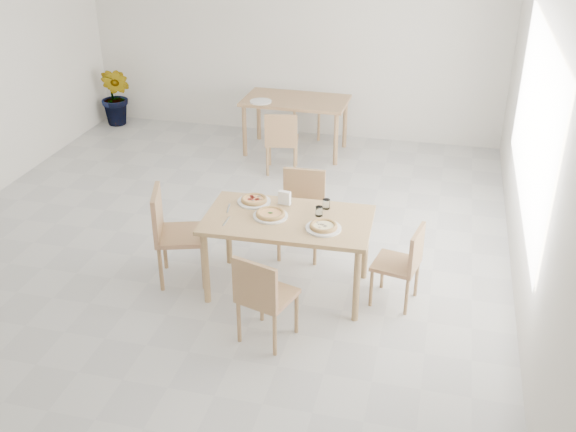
% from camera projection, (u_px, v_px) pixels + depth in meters
% --- Properties ---
extents(room, '(7.28, 7.00, 7.00)m').
position_uv_depth(room, '(534.00, 121.00, 6.03)').
color(room, beige).
rests_on(room, ground).
extents(main_table, '(1.51, 0.88, 0.75)m').
position_uv_depth(main_table, '(288.00, 226.00, 6.02)').
color(main_table, tan).
rests_on(main_table, ground).
extents(chair_south, '(0.51, 0.51, 0.82)m').
position_uv_depth(chair_south, '(262.00, 294.00, 5.40)').
color(chair_south, tan).
rests_on(chair_south, ground).
extents(chair_north, '(0.44, 0.44, 0.86)m').
position_uv_depth(chair_north, '(302.00, 207.00, 6.74)').
color(chair_north, tan).
rests_on(chair_north, ground).
extents(chair_west, '(0.58, 0.58, 0.93)m').
position_uv_depth(chair_west, '(172.00, 229.00, 6.24)').
color(chair_west, tan).
rests_on(chair_west, ground).
extents(chair_east, '(0.45, 0.45, 0.77)m').
position_uv_depth(chair_east, '(404.00, 260.00, 5.92)').
color(chair_east, tan).
rests_on(chair_east, ground).
extents(plate_margherita, '(0.31, 0.31, 0.02)m').
position_uv_depth(plate_margherita, '(270.00, 216.00, 6.00)').
color(plate_margherita, white).
rests_on(plate_margherita, main_table).
extents(plate_mushroom, '(0.31, 0.31, 0.02)m').
position_uv_depth(plate_mushroom, '(323.00, 228.00, 5.79)').
color(plate_mushroom, white).
rests_on(plate_mushroom, main_table).
extents(plate_pepperoni, '(0.31, 0.31, 0.02)m').
position_uv_depth(plate_pepperoni, '(254.00, 202.00, 6.25)').
color(plate_pepperoni, white).
rests_on(plate_pepperoni, main_table).
extents(pizza_margherita, '(0.33, 0.33, 0.03)m').
position_uv_depth(pizza_margherita, '(270.00, 214.00, 5.99)').
color(pizza_margherita, '#E3B36B').
rests_on(pizza_margherita, plate_margherita).
extents(pizza_mushroom, '(0.27, 0.27, 0.03)m').
position_uv_depth(pizza_mushroom, '(324.00, 226.00, 5.78)').
color(pizza_mushroom, '#E3B36B').
rests_on(pizza_mushroom, plate_mushroom).
extents(pizza_pepperoni, '(0.26, 0.26, 0.03)m').
position_uv_depth(pizza_pepperoni, '(254.00, 199.00, 6.24)').
color(pizza_pepperoni, '#E3B36B').
rests_on(pizza_pepperoni, plate_pepperoni).
extents(tumbler_a, '(0.07, 0.07, 0.09)m').
position_uv_depth(tumbler_a, '(326.00, 204.00, 6.13)').
color(tumbler_a, white).
rests_on(tumbler_a, main_table).
extents(tumbler_b, '(0.07, 0.07, 0.09)m').
position_uv_depth(tumbler_b, '(319.00, 211.00, 6.00)').
color(tumbler_b, white).
rests_on(tumbler_b, main_table).
extents(napkin_holder, '(0.13, 0.08, 0.14)m').
position_uv_depth(napkin_holder, '(285.00, 198.00, 6.18)').
color(napkin_holder, silver).
rests_on(napkin_holder, main_table).
extents(fork_a, '(0.02, 0.18, 0.01)m').
position_uv_depth(fork_a, '(226.00, 221.00, 5.92)').
color(fork_a, silver).
rests_on(fork_a, main_table).
extents(fork_b, '(0.05, 0.18, 0.01)m').
position_uv_depth(fork_b, '(228.00, 208.00, 6.14)').
color(fork_b, silver).
rests_on(fork_b, main_table).
extents(second_table, '(1.41, 0.82, 0.75)m').
position_uv_depth(second_table, '(296.00, 106.00, 9.10)').
color(second_table, tan).
rests_on(second_table, ground).
extents(chair_back_s, '(0.47, 0.47, 0.82)m').
position_uv_depth(chair_back_s, '(282.00, 138.00, 8.51)').
color(chair_back_s, tan).
rests_on(chair_back_s, ground).
extents(chair_back_n, '(0.45, 0.45, 0.86)m').
position_uv_depth(chair_back_n, '(312.00, 101.00, 9.81)').
color(chair_back_n, tan).
rests_on(chair_back_n, ground).
extents(plate_empty, '(0.29, 0.29, 0.02)m').
position_uv_depth(plate_empty, '(261.00, 101.00, 8.94)').
color(plate_empty, white).
rests_on(plate_empty, second_table).
extents(potted_plant, '(0.60, 0.55, 0.90)m').
position_uv_depth(potted_plant, '(116.00, 96.00, 10.15)').
color(potted_plant, '#2D5D1B').
rests_on(potted_plant, ground).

